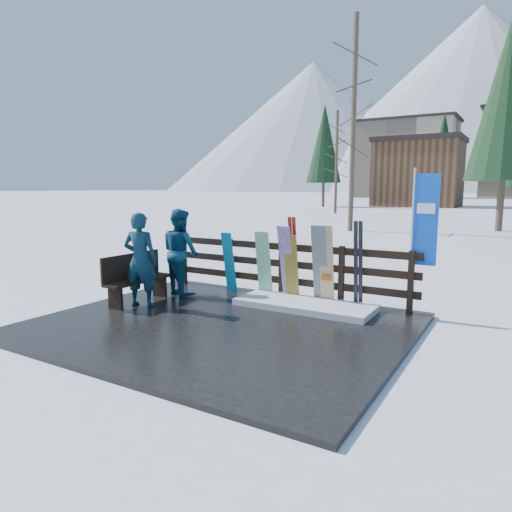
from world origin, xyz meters
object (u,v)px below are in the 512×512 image
Objects in this scene: snowboard_1 at (264,264)px; snowboard_4 at (320,265)px; bench at (136,277)px; rental_flag at (422,225)px; snowboard_3 at (286,263)px; person_back at (181,252)px; snowboard_0 at (229,262)px; person_front at (140,260)px; snowboard_2 at (291,268)px; snowboard_5 at (327,266)px.

snowboard_4 is at bearing 0.00° from snowboard_1.
rental_flag is (5.02, 1.93, 1.09)m from bench.
snowboard_3 is 2.29m from person_back.
bench is 0.97× the size of snowboard_3.
person_back is at bearing -141.34° from snowboard_0.
snowboard_0 is 0.96× the size of snowboard_1.
snowboard_0 is at bearing -121.04° from person_back.
snowboard_1 is 2.48m from person_front.
snowboard_1 is at bearing 180.00° from snowboard_3.
snowboard_4 is at bearing -171.42° from rental_flag.
snowboard_1 reaches higher than bench.
snowboard_0 is (1.11, 1.66, 0.14)m from bench.
snowboard_0 is 0.73× the size of person_back.
person_front is at bearing -139.88° from snowboard_3.
person_front is (-2.90, -1.83, 0.12)m from snowboard_4.
snowboard_2 is 0.62m from snowboard_4.
snowboard_4 reaches higher than snowboard_3.
snowboard_1 is 3.18m from rental_flag.
bench is 5.48m from rental_flag.
snowboard_4 is (0.61, 0.00, 0.11)m from snowboard_2.
rental_flag is (2.40, 0.27, 0.94)m from snowboard_2.
snowboard_4 is at bearing -147.23° from person_back.
snowboard_2 is 0.52× the size of rental_flag.
snowboard_2 is 2.41m from person_back.
person_front is (-1.65, -1.83, 0.21)m from snowboard_1.
person_front is 0.99× the size of person_back.
bench is at bearing -47.56° from person_front.
snowboard_4 is at bearing 0.00° from snowboard_2.
snowboard_1 is 1.80m from person_back.
bench is 0.95× the size of snowboard_5.
bench is 3.76m from snowboard_5.
rental_flag is at bearing 6.13° from snowboard_3.
snowboard_1 is 0.90× the size of snowboard_3.
rental_flag is (3.04, 0.27, 0.92)m from snowboard_1.
snowboard_3 is (-0.11, -0.00, 0.09)m from snowboard_2.
person_back reaches higher than snowboard_1.
snowboard_0 is 2.11m from snowboard_4.
snowboard_2 is 0.74× the size of person_back.
person_front is at bearing -155.83° from rental_flag.
person_back is at bearing -167.53° from snowboard_4.
snowboard_0 is 0.86m from snowboard_1.
snowboard_1 is 0.88× the size of snowboard_5.
snowboard_5 is (2.24, -0.00, 0.12)m from snowboard_0.
snowboard_5 is at bearing -0.00° from snowboard_2.
snowboard_5 is 0.87× the size of person_front.
snowboard_5 is (0.13, -0.00, 0.00)m from snowboard_4.
snowboard_1 reaches higher than snowboard_2.
snowboard_5 reaches higher than snowboard_4.
person_back is at bearing -169.00° from rental_flag.
snowboard_2 is at bearing 0.00° from snowboard_1.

